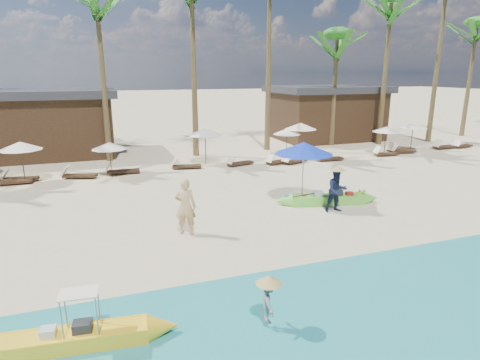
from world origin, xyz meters
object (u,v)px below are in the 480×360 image
object	(u,v)px
green_canoe	(327,199)
blue_umbrella	(304,148)
tourist	(185,206)
yellow_canoe	(74,338)

from	to	relation	value
green_canoe	blue_umbrella	distance (m)	2.40
green_canoe	tourist	xyz separation A→B (m)	(-6.29, -1.24, 0.78)
yellow_canoe	blue_umbrella	xyz separation A→B (m)	(8.69, 6.75, 2.16)
yellow_canoe	green_canoe	bearing A→B (deg)	38.96
green_canoe	tourist	world-z (taller)	tourist
green_canoe	blue_umbrella	xyz separation A→B (m)	(-0.96, 0.47, 2.15)
yellow_canoe	blue_umbrella	world-z (taller)	blue_umbrella
tourist	blue_umbrella	world-z (taller)	blue_umbrella
yellow_canoe	tourist	xyz separation A→B (m)	(3.36, 5.05, 0.79)
tourist	blue_umbrella	bearing A→B (deg)	-138.62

